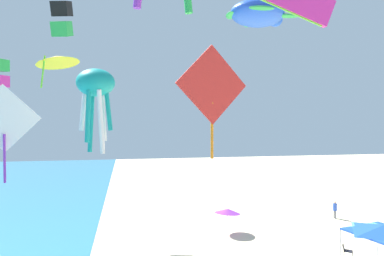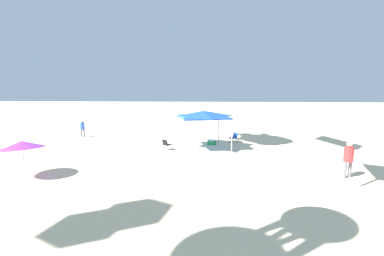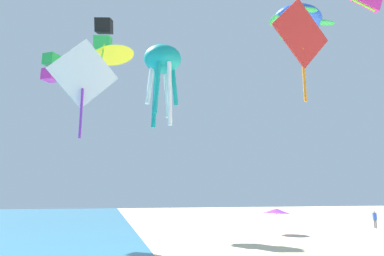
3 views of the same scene
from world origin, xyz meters
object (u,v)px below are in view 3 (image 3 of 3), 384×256
Objects in this scene: person_kite_handler at (375,218)px; kite_box_green at (51,68)px; kite_diamond_red at (301,36)px; beach_umbrella at (277,211)px; kite_diamond_white at (83,77)px; kite_octopus_teal at (163,63)px; kite_box_black at (104,35)px; kite_turtle_blue at (298,21)px; kite_delta_yellow at (113,52)px.

person_kite_handler is 30.73m from kite_box_green.
beach_umbrella is at bearing 57.19° from kite_diamond_red.
kite_box_green reaches higher than kite_diamond_white.
kite_octopus_teal is at bearing 115.44° from beach_umbrella.
kite_box_black is at bearing 61.14° from beach_umbrella.
kite_box_black reaches higher than beach_umbrella.
kite_turtle_blue is 1.17× the size of kite_octopus_teal.
beach_umbrella is 0.41× the size of kite_diamond_white.
kite_diamond_red is 1.24× the size of kite_delta_yellow.
person_kite_handler is at bearing 20.93° from kite_octopus_teal.
kite_diamond_red is at bearing 160.21° from beach_umbrella.
beach_umbrella is 1.32× the size of person_kite_handler.
beach_umbrella is 14.42m from kite_octopus_teal.
kite_box_green is (-0.12, 28.40, 11.73)m from person_kite_handler.
kite_delta_yellow is 5.97m from kite_octopus_teal.
kite_turtle_blue is 1.17× the size of kite_diamond_white.
kite_octopus_teal is (-12.37, -4.05, -7.37)m from kite_box_black.
kite_box_green is (3.75, 19.42, -4.43)m from kite_turtle_blue.
beach_umbrella is 15.56m from kite_turtle_blue.
beach_umbrella reaches higher than person_kite_handler.
kite_box_black is 14.96m from kite_octopus_teal.
kite_octopus_teal is at bearing -106.69° from kite_delta_yellow.
kite_delta_yellow is at bearing -70.02° from kite_box_black.
kite_octopus_teal is 5.58m from kite_diamond_white.
kite_delta_yellow is at bearing -72.18° from person_kite_handler.
kite_box_green is at bearing 141.38° from kite_octopus_teal.
kite_diamond_red reaches higher than beach_umbrella.
kite_box_black reaches higher than kite_delta_yellow.
kite_box_green reaches higher than person_kite_handler.
kite_delta_yellow reaches higher than kite_box_green.
kite_diamond_red reaches higher than person_kite_handler.
person_kite_handler is 24.10m from kite_octopus_teal.
kite_diamond_white reaches higher than beach_umbrella.
kite_diamond_white is (-2.47, 4.52, -2.14)m from kite_octopus_teal.
kite_diamond_red is at bearing -45.05° from kite_octopus_teal.
person_kite_handler is 0.30× the size of kite_diamond_red.
person_kite_handler is at bearing -55.45° from kite_box_green.
kite_octopus_teal is at bearing -59.39° from person_kite_handler.
kite_octopus_teal is at bearing -155.84° from kite_diamond_white.
kite_diamond_white reaches higher than person_kite_handler.
kite_octopus_teal is 2.46× the size of kite_box_green.
kite_diamond_white is at bearing 116.48° from beach_umbrella.
kite_box_black is at bearing -90.23° from person_kite_handler.
beach_umbrella is 23.12m from kite_box_black.
kite_box_green is at bearing -75.58° from kite_diamond_white.
person_kite_handler is 28.10m from kite_diamond_white.
kite_delta_yellow reaches higher than person_kite_handler.
person_kite_handler is 0.45× the size of kite_box_black.
kite_diamond_red is 8.72m from kite_octopus_teal.
kite_diamond_red is 12.85m from kite_turtle_blue.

